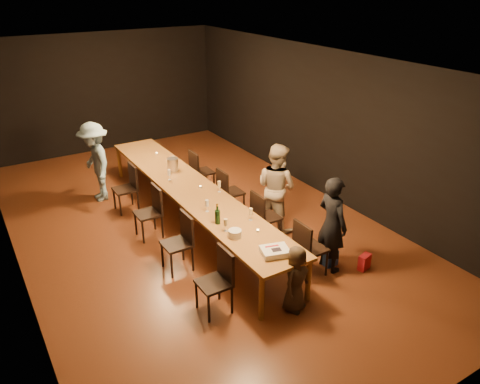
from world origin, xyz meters
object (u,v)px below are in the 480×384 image
chair_right_3 (202,171)px  plate_stack (235,233)px  birthday_cake (275,251)px  table (191,190)px  ice_bucket (173,164)px  child (296,279)px  woman_tan (277,187)px  chair_right_0 (311,248)px  chair_left_2 (148,213)px  chair_left_3 (125,189)px  man_blue (96,162)px  chair_left_0 (214,283)px  chair_right_2 (231,192)px  woman_birthday (332,224)px  chair_right_1 (266,216)px  champagne_bottle (217,214)px  chair_left_1 (177,243)px

chair_right_3 → plate_stack: 3.32m
birthday_cake → plate_stack: 0.73m
table → ice_bucket: (0.08, 0.94, 0.17)m
birthday_cake → child: bearing=-54.2°
woman_tan → ice_bucket: size_ratio=6.57×
chair_right_0 → plate_stack: bearing=-114.2°
chair_left_2 → ice_bucket: size_ratio=3.78×
chair_left_3 → man_blue: man_blue is taller
chair_left_0 → chair_right_0: bearing=-90.0°
man_blue → ice_bucket: 1.62m
chair_right_2 → child: 3.03m
chair_right_3 → woman_birthday: size_ratio=0.59×
chair_right_1 → man_blue: man_blue is taller
chair_right_1 → champagne_bottle: champagne_bottle is taller
woman_birthday → chair_left_0: bearing=88.1°
chair_right_1 → chair_left_3: same height
champagne_bottle → woman_birthday: bearing=-34.4°
chair_right_2 → ice_bucket: ice_bucket is taller
chair_right_1 → chair_right_2: size_ratio=1.00×
chair_left_3 → chair_right_0: bearing=-154.7°
ice_bucket → chair_right_0: bearing=-76.9°
chair_left_3 → chair_left_0: bearing=-180.0°
birthday_cake → plate_stack: plate_stack is taller
woman_birthday → chair_right_2: bearing=7.4°
man_blue → chair_right_0: bearing=24.9°
table → champagne_bottle: champagne_bottle is taller
child → birthday_cake: (-0.12, 0.33, 0.30)m
chair_left_0 → man_blue: size_ratio=0.57×
chair_left_0 → man_blue: man_blue is taller
woman_birthday → chair_left_1: bearing=58.2°
woman_tan → ice_bucket: 2.19m
chair_left_2 → child: (0.98, -2.95, 0.03)m
chair_right_3 → woman_birthday: bearing=5.8°
chair_left_1 → champagne_bottle: size_ratio=2.69×
chair_right_3 → chair_left_2: bearing=-54.8°
chair_right_2 → birthday_cake: bearing=-17.9°
woman_birthday → champagne_bottle: 1.77m
table → woman_tan: size_ratio=3.71×
chair_right_2 → woman_tan: (0.42, -0.90, 0.34)m
chair_right_2 → chair_left_2: 1.70m
chair_right_0 → plate_stack: (-1.07, 0.48, 0.34)m
chair_left_1 → plate_stack: size_ratio=4.67×
chair_right_0 → woman_birthday: size_ratio=0.59×
chair_right_1 → woman_birthday: bearing=16.7°
woman_tan → chair_left_2: bearing=51.8°
chair_right_0 → chair_right_1: (0.00, 1.20, 0.00)m
chair_right_2 → chair_left_1: (-1.70, -1.20, 0.00)m
birthday_cake → champagne_bottle: (-0.24, 1.18, 0.13)m
birthday_cake → ice_bucket: bearing=104.9°
chair_right_2 → ice_bucket: size_ratio=3.78×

